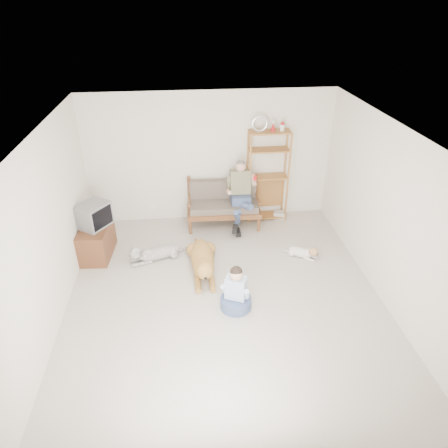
{
  "coord_description": "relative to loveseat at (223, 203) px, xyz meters",
  "views": [
    {
      "loc": [
        -0.56,
        -4.93,
        4.29
      ],
      "look_at": [
        0.1,
        1.0,
        0.8
      ],
      "focal_mm": 32.0,
      "sensor_mm": 36.0,
      "label": 1
    }
  ],
  "objects": [
    {
      "name": "etagere",
      "position": [
        0.94,
        0.16,
        0.51
      ],
      "size": [
        0.86,
        0.38,
        2.24
      ],
      "color": "#B47D38",
      "rests_on": "ground"
    },
    {
      "name": "book_stack",
      "position": [
        1.24,
        0.1,
        -0.41
      ],
      "size": [
        0.27,
        0.23,
        0.15
      ],
      "primitive_type": "cube",
      "rotation": [
        0.0,
        0.0,
        -0.32
      ],
      "color": "silver",
      "rests_on": "ground"
    },
    {
      "name": "ceiling",
      "position": [
        -0.23,
        -2.39,
        2.21
      ],
      "size": [
        5.5,
        5.5,
        0.0
      ],
      "primitive_type": "plane",
      "rotation": [
        3.14,
        0.0,
        0.0
      ],
      "color": "white",
      "rests_on": "ground"
    },
    {
      "name": "wall_left",
      "position": [
        -2.73,
        -2.39,
        0.86
      ],
      "size": [
        0.0,
        5.5,
        5.5
      ],
      "primitive_type": "plane",
      "rotation": [
        1.57,
        0.0,
        1.57
      ],
      "color": "silver",
      "rests_on": "ground"
    },
    {
      "name": "golden_retriever",
      "position": [
        -0.54,
        -1.62,
        -0.28
      ],
      "size": [
        0.42,
        1.65,
        0.5
      ],
      "rotation": [
        0.0,
        0.0,
        0.01
      ],
      "color": "#A9703A",
      "rests_on": "ground"
    },
    {
      "name": "man",
      "position": [
        0.32,
        -0.22,
        0.17
      ],
      "size": [
        0.54,
        0.77,
        1.25
      ],
      "color": "#4A5C89",
      "rests_on": "loveseat"
    },
    {
      "name": "loveseat",
      "position": [
        0.0,
        0.0,
        0.0
      ],
      "size": [
        1.53,
        0.76,
        0.95
      ],
      "rotation": [
        0.0,
        0.0,
        -0.04
      ],
      "color": "brown",
      "rests_on": "ground"
    },
    {
      "name": "shaggy_dog",
      "position": [
        -1.4,
        -1.18,
        -0.35
      ],
      "size": [
        1.11,
        0.52,
        0.34
      ],
      "rotation": [
        0.0,
        0.0,
        -1.25
      ],
      "color": "white",
      "rests_on": "ground"
    },
    {
      "name": "child",
      "position": [
        -0.09,
        -2.62,
        -0.21
      ],
      "size": [
        0.49,
        0.49,
        0.77
      ],
      "rotation": [
        0.0,
        0.0,
        -0.42
      ],
      "color": "#4A5C89",
      "rests_on": "ground"
    },
    {
      "name": "wall_front",
      "position": [
        -0.23,
        -5.14,
        0.86
      ],
      "size": [
        5.0,
        0.0,
        5.0
      ],
      "primitive_type": "plane",
      "rotation": [
        -1.57,
        0.0,
        0.0
      ],
      "color": "silver",
      "rests_on": "ground"
    },
    {
      "name": "wall_right",
      "position": [
        2.27,
        -2.39,
        0.86
      ],
      "size": [
        0.0,
        5.5,
        5.5
      ],
      "primitive_type": "plane",
      "rotation": [
        1.57,
        0.0,
        -1.57
      ],
      "color": "silver",
      "rests_on": "ground"
    },
    {
      "name": "terrier",
      "position": [
        1.36,
        -1.42,
        -0.38
      ],
      "size": [
        0.61,
        0.47,
        0.26
      ],
      "rotation": [
        0.0,
        0.0,
        0.96
      ],
      "color": "silver",
      "rests_on": "ground"
    },
    {
      "name": "crt_tv",
      "position": [
        -2.43,
        -0.86,
        0.34
      ],
      "size": [
        0.65,
        0.68,
        0.44
      ],
      "rotation": [
        0.0,
        0.0,
        -0.61
      ],
      "color": "slate",
      "rests_on": "tv_stand"
    },
    {
      "name": "tv_stand",
      "position": [
        -2.46,
        -0.91,
        -0.19
      ],
      "size": [
        0.58,
        0.94,
        0.6
      ],
      "rotation": [
        0.0,
        0.0,
        -0.09
      ],
      "color": "brown",
      "rests_on": "ground"
    },
    {
      "name": "wall_back",
      "position": [
        -0.23,
        0.36,
        0.86
      ],
      "size": [
        5.0,
        0.0,
        5.0
      ],
      "primitive_type": "plane",
      "rotation": [
        1.57,
        0.0,
        0.0
      ],
      "color": "silver",
      "rests_on": "ground"
    },
    {
      "name": "floor",
      "position": [
        -0.23,
        -2.39,
        -0.49
      ],
      "size": [
        5.5,
        5.5,
        0.0
      ],
      "primitive_type": "plane",
      "color": "beige",
      "rests_on": "ground"
    },
    {
      "name": "wall_outlet",
      "position": [
        -1.48,
        0.34,
        -0.19
      ],
      "size": [
        0.12,
        0.02,
        0.08
      ],
      "primitive_type": "cube",
      "color": "white",
      "rests_on": "ground"
    }
  ]
}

